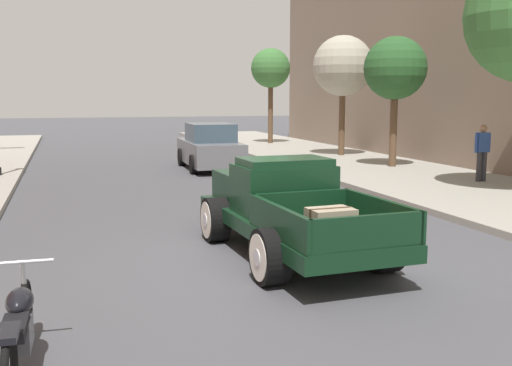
{
  "coord_description": "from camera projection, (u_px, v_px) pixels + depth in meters",
  "views": [
    {
      "loc": [
        -3.11,
        -9.18,
        2.58
      ],
      "look_at": [
        0.24,
        1.29,
        1.0
      ],
      "focal_mm": 42.0,
      "sensor_mm": 36.0,
      "label": 1
    }
  ],
  "objects": [
    {
      "name": "ground_plane",
      "position": [
        266.0,
        253.0,
        9.96
      ],
      "size": [
        140.0,
        140.0,
        0.0
      ],
      "primitive_type": "plane",
      "color": "#47474C"
    },
    {
      "name": "hotrod_truck_dark_green",
      "position": [
        285.0,
        207.0,
        9.99
      ],
      "size": [
        2.32,
        4.99,
        1.58
      ],
      "color": "black",
      "rests_on": "ground"
    },
    {
      "name": "motorcycle_parked",
      "position": [
        18.0,
        326.0,
        5.64
      ],
      "size": [
        0.62,
        2.12,
        0.93
      ],
      "color": "black",
      "rests_on": "ground"
    },
    {
      "name": "car_background_grey",
      "position": [
        210.0,
        148.0,
        21.54
      ],
      "size": [
        1.97,
        4.35,
        1.65
      ],
      "color": "slate",
      "rests_on": "ground"
    },
    {
      "name": "pedestrian_sidewalk_right",
      "position": [
        482.0,
        149.0,
        17.3
      ],
      "size": [
        0.53,
        0.22,
        1.65
      ],
      "color": "#333338",
      "rests_on": "sidewalk_right"
    },
    {
      "name": "street_tree_second",
      "position": [
        395.0,
        69.0,
        20.72
      ],
      "size": [
        2.18,
        2.18,
        4.52
      ],
      "color": "brown",
      "rests_on": "sidewalk_right"
    },
    {
      "name": "street_tree_third",
      "position": [
        343.0,
        67.0,
        24.81
      ],
      "size": [
        2.5,
        2.5,
        4.97
      ],
      "color": "brown",
      "rests_on": "sidewalk_right"
    },
    {
      "name": "street_tree_farthest",
      "position": [
        271.0,
        69.0,
        31.42
      ],
      "size": [
        2.07,
        2.07,
        4.97
      ],
      "color": "brown",
      "rests_on": "sidewalk_right"
    }
  ]
}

